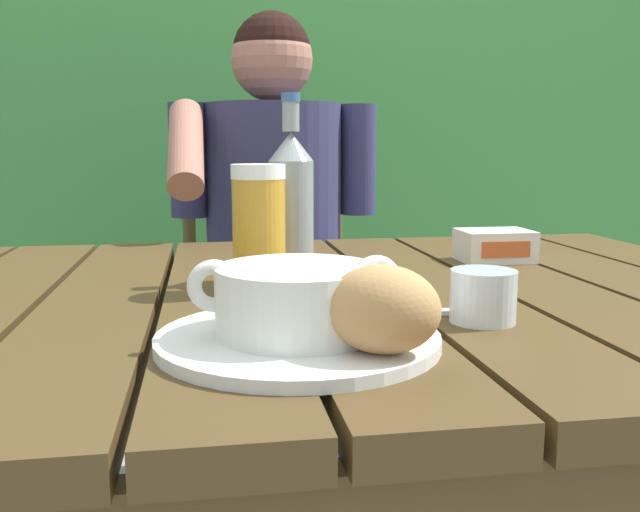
# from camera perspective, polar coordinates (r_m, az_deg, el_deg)

# --- Properties ---
(dining_table) EXTENTS (1.31, 0.94, 0.74)m
(dining_table) POSITION_cam_1_polar(r_m,az_deg,el_deg) (0.95, 0.72, -7.86)
(dining_table) COLOR #48351A
(dining_table) RESTS_ON ground_plane
(hedge_backdrop) EXTENTS (3.76, 0.84, 2.54)m
(hedge_backdrop) POSITION_cam_1_polar(r_m,az_deg,el_deg) (2.69, -4.50, 10.50)
(hedge_backdrop) COLOR #3D823E
(hedge_backdrop) RESTS_ON ground_plane
(chair_near_diner) EXTENTS (0.46, 0.47, 0.94)m
(chair_near_diner) POSITION_cam_1_polar(r_m,az_deg,el_deg) (1.87, -4.16, -5.04)
(chair_near_diner) COLOR #493D1F
(chair_near_diner) RESTS_ON ground_plane
(person_eating) EXTENTS (0.48, 0.47, 1.23)m
(person_eating) POSITION_cam_1_polar(r_m,az_deg,el_deg) (1.63, -3.71, 1.96)
(person_eating) COLOR #2F2E52
(person_eating) RESTS_ON ground_plane
(serving_plate) EXTENTS (0.27, 0.27, 0.01)m
(serving_plate) POSITION_cam_1_polar(r_m,az_deg,el_deg) (0.67, -1.83, -6.86)
(serving_plate) COLOR white
(serving_plate) RESTS_ON dining_table
(soup_bowl) EXTENTS (0.21, 0.16, 0.07)m
(soup_bowl) POSITION_cam_1_polar(r_m,az_deg,el_deg) (0.66, -1.85, -3.48)
(soup_bowl) COLOR white
(soup_bowl) RESTS_ON serving_plate
(bread_roll) EXTENTS (0.12, 0.11, 0.08)m
(bread_roll) POSITION_cam_1_polar(r_m,az_deg,el_deg) (0.60, 5.19, -4.39)
(bread_roll) COLOR tan
(bread_roll) RESTS_ON serving_plate
(beer_glass) EXTENTS (0.07, 0.07, 0.17)m
(beer_glass) POSITION_cam_1_polar(r_m,az_deg,el_deg) (0.90, -5.05, 2.28)
(beer_glass) COLOR gold
(beer_glass) RESTS_ON dining_table
(beer_bottle) EXTENTS (0.06, 0.06, 0.26)m
(beer_bottle) POSITION_cam_1_polar(r_m,az_deg,el_deg) (0.97, -2.38, 4.31)
(beer_bottle) COLOR gray
(beer_bottle) RESTS_ON dining_table
(water_glass_small) EXTENTS (0.07, 0.07, 0.06)m
(water_glass_small) POSITION_cam_1_polar(r_m,az_deg,el_deg) (0.77, 13.29, -3.23)
(water_glass_small) COLOR silver
(water_glass_small) RESTS_ON dining_table
(butter_tub) EXTENTS (0.12, 0.09, 0.05)m
(butter_tub) POSITION_cam_1_polar(r_m,az_deg,el_deg) (1.18, 14.21, 0.84)
(butter_tub) COLOR white
(butter_tub) RESTS_ON dining_table
(table_knife) EXTENTS (0.15, 0.06, 0.01)m
(table_knife) POSITION_cam_1_polar(r_m,az_deg,el_deg) (0.80, 6.59, -4.39)
(table_knife) COLOR silver
(table_knife) RESTS_ON dining_table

